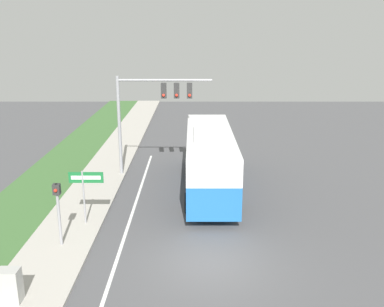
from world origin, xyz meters
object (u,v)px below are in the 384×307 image
(bus, at_px, (209,156))
(street_sign, at_px, (84,186))
(utility_cabinet, at_px, (9,286))
(pedestrian_signal, at_px, (57,204))
(signal_gantry, at_px, (150,104))

(bus, bearing_deg, street_sign, -140.98)
(utility_cabinet, bearing_deg, pedestrian_signal, 83.03)
(street_sign, bearing_deg, signal_gantry, 71.68)
(utility_cabinet, bearing_deg, bus, 57.29)
(bus, relative_size, pedestrian_signal, 3.78)
(bus, distance_m, street_sign, 7.45)
(bus, relative_size, signal_gantry, 1.71)
(bus, distance_m, utility_cabinet, 12.76)
(bus, height_order, signal_gantry, signal_gantry)
(street_sign, xyz_separation_m, utility_cabinet, (-1.07, -5.99, -1.22))
(street_sign, distance_m, utility_cabinet, 6.21)
(bus, bearing_deg, signal_gantry, 143.53)
(street_sign, bearing_deg, bus, 39.02)
(signal_gantry, bearing_deg, bus, -36.47)
(bus, xyz_separation_m, utility_cabinet, (-6.86, -10.68, -1.25))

